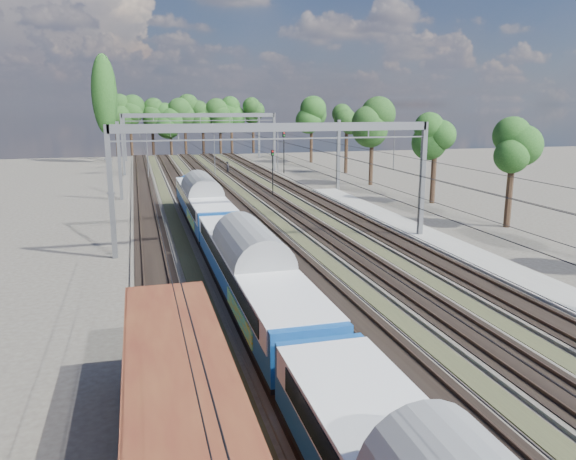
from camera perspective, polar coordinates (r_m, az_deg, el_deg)
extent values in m
cube|color=#47423A|center=(54.80, -14.09, 1.53)|extent=(3.00, 130.00, 0.15)
cube|color=black|center=(54.78, -14.09, 1.62)|extent=(2.50, 130.00, 0.06)
cube|color=#473326|center=(54.76, -14.85, 1.68)|extent=(0.08, 130.00, 0.14)
cube|color=#473326|center=(54.78, -13.35, 1.77)|extent=(0.08, 130.00, 0.14)
cube|color=#47423A|center=(55.05, -9.40, 1.79)|extent=(3.00, 130.00, 0.15)
cube|color=black|center=(55.03, -9.41, 1.88)|extent=(2.50, 130.00, 0.06)
cube|color=#473326|center=(54.95, -10.16, 1.95)|extent=(0.08, 130.00, 0.14)
cube|color=#473326|center=(55.09, -8.67, 2.03)|extent=(0.08, 130.00, 0.14)
cube|color=#47423A|center=(55.66, -4.79, 2.03)|extent=(3.00, 130.00, 0.15)
cube|color=black|center=(55.64, -4.79, 2.13)|extent=(2.50, 130.00, 0.06)
cube|color=#473326|center=(55.50, -5.53, 2.19)|extent=(0.08, 130.00, 0.14)
cube|color=#473326|center=(55.76, -4.07, 2.27)|extent=(0.08, 130.00, 0.14)
cube|color=#47423A|center=(56.62, -0.31, 2.26)|extent=(3.00, 130.00, 0.15)
cube|color=black|center=(56.61, -0.31, 2.35)|extent=(2.50, 130.00, 0.06)
cube|color=#473326|center=(56.41, -1.01, 2.42)|extent=(0.08, 130.00, 0.14)
cube|color=#473326|center=(56.77, 0.40, 2.49)|extent=(0.08, 130.00, 0.14)
cube|color=#47423A|center=(57.92, 4.00, 2.46)|extent=(3.00, 130.00, 0.15)
cube|color=black|center=(57.90, 4.01, 2.55)|extent=(2.50, 130.00, 0.06)
cube|color=#473326|center=(57.66, 3.33, 2.62)|extent=(0.08, 130.00, 0.14)
cube|color=#473326|center=(58.12, 4.68, 2.68)|extent=(0.08, 130.00, 0.14)
cube|color=#353522|center=(54.89, -11.74, 1.61)|extent=(1.10, 130.00, 0.05)
cube|color=#353522|center=(55.32, -7.08, 1.86)|extent=(1.10, 130.00, 0.05)
cube|color=#353522|center=(56.11, -2.53, 2.10)|extent=(1.10, 130.00, 0.05)
cube|color=#353522|center=(57.24, 1.87, 2.31)|extent=(1.10, 130.00, 0.05)
cube|color=gray|center=(37.52, 21.09, -3.88)|extent=(3.00, 70.00, 0.30)
cube|color=slate|center=(39.31, -17.55, 3.61)|extent=(0.35, 0.35, 9.00)
cube|color=slate|center=(44.66, 13.48, 4.86)|extent=(0.35, 0.35, 9.00)
cube|color=slate|center=(40.08, -1.06, 10.39)|extent=(23.00, 0.35, 0.60)
cube|color=slate|center=(87.05, -16.44, 8.32)|extent=(0.35, 0.35, 9.00)
cube|color=slate|center=(89.59, -1.41, 8.93)|extent=(0.35, 0.35, 9.00)
cube|color=slate|center=(87.40, -8.91, 11.45)|extent=(23.00, 0.35, 0.60)
cube|color=slate|center=(64.15, -16.75, 6.71)|extent=(0.35, 0.35, 8.50)
cube|color=slate|center=(109.02, -16.24, 8.96)|extent=(0.35, 0.35, 8.50)
cube|color=slate|center=(68.32, 5.13, 7.52)|extent=(0.35, 0.35, 8.50)
cube|color=slate|center=(111.53, -2.97, 9.51)|extent=(0.35, 0.35, 8.50)
cylinder|color=black|center=(54.06, -14.39, 7.18)|extent=(0.03, 130.00, 0.03)
cylinder|color=black|center=(53.97, -14.46, 8.34)|extent=(0.03, 130.00, 0.03)
cylinder|color=black|center=(54.31, -9.61, 7.42)|extent=(0.03, 130.00, 0.03)
cylinder|color=black|center=(54.22, -9.65, 8.57)|extent=(0.03, 130.00, 0.03)
cylinder|color=black|center=(54.93, -4.90, 7.60)|extent=(0.03, 130.00, 0.03)
cylinder|color=black|center=(54.84, -4.92, 8.75)|extent=(0.03, 130.00, 0.03)
cylinder|color=black|center=(55.90, -0.31, 7.74)|extent=(0.03, 130.00, 0.03)
cylinder|color=black|center=(55.82, -0.31, 8.86)|extent=(0.03, 130.00, 0.03)
cylinder|color=black|center=(57.22, 4.09, 7.82)|extent=(0.03, 130.00, 0.03)
cylinder|color=black|center=(57.14, 4.10, 8.92)|extent=(0.03, 130.00, 0.03)
cylinder|color=black|center=(119.60, -16.98, 8.87)|extent=(0.56, 0.56, 7.12)
sphere|color=#153A16|center=(119.41, -17.16, 11.59)|extent=(5.20, 5.20, 5.20)
cylinder|color=black|center=(122.56, -15.76, 8.74)|extent=(0.56, 0.56, 5.93)
sphere|color=#153A16|center=(122.37, -15.89, 10.95)|extent=(4.48, 4.48, 4.48)
cylinder|color=black|center=(122.87, -14.04, 8.93)|extent=(0.56, 0.56, 6.31)
sphere|color=#153A16|center=(122.69, -14.17, 11.28)|extent=(5.27, 5.27, 5.27)
cylinder|color=black|center=(119.88, -11.90, 8.99)|extent=(0.56, 0.56, 6.47)
sphere|color=#153A16|center=(119.69, -12.01, 11.46)|extent=(4.56, 4.56, 4.56)
cylinder|color=black|center=(121.41, -10.27, 8.93)|extent=(0.56, 0.56, 5.76)
sphere|color=#153A16|center=(121.21, -10.36, 11.10)|extent=(4.66, 4.66, 4.66)
cylinder|color=black|center=(120.24, -8.94, 9.19)|extent=(0.56, 0.56, 6.77)
sphere|color=#153A16|center=(120.05, -9.03, 11.77)|extent=(4.11, 4.11, 4.11)
cylinder|color=black|center=(123.56, -6.95, 9.30)|extent=(0.56, 0.56, 6.62)
sphere|color=#153A16|center=(123.37, -7.01, 11.76)|extent=(5.49, 5.49, 5.49)
cylinder|color=black|center=(123.22, -5.06, 9.35)|extent=(0.56, 0.56, 6.67)
sphere|color=#153A16|center=(123.04, -5.11, 11.83)|extent=(4.87, 4.87, 4.87)
cylinder|color=black|center=(124.55, -4.06, 9.24)|extent=(0.56, 0.56, 5.99)
sphere|color=#153A16|center=(124.36, -4.10, 11.45)|extent=(5.17, 5.17, 5.17)
cylinder|color=black|center=(50.89, 20.65, 4.12)|extent=(0.56, 0.56, 6.91)
sphere|color=#153A16|center=(50.44, 21.14, 10.33)|extent=(3.71, 3.71, 3.71)
cylinder|color=black|center=(61.60, 14.98, 5.58)|extent=(0.56, 0.56, 6.33)
sphere|color=#153A16|center=(61.22, 15.26, 10.29)|extent=(3.74, 3.74, 3.74)
cylinder|color=black|center=(74.82, 9.51, 6.99)|extent=(0.56, 0.56, 6.28)
sphere|color=#153A16|center=(74.51, 9.65, 10.83)|extent=(3.61, 3.61, 3.61)
cylinder|color=black|center=(88.34, 4.37, 8.12)|extent=(0.56, 0.56, 6.78)
sphere|color=#153A16|center=(88.09, 4.43, 11.64)|extent=(3.83, 3.83, 3.83)
cylinder|color=black|center=(101.94, 1.99, 8.74)|extent=(0.56, 0.56, 6.76)
sphere|color=#153A16|center=(101.72, 2.02, 11.78)|extent=(4.35, 4.35, 4.35)
cylinder|color=black|center=(106.97, -18.01, 10.80)|extent=(0.70, 0.70, 16.00)
ellipsoid|color=#1B4818|center=(106.96, -18.16, 12.94)|extent=(4.40, 4.40, 14.08)
cube|color=black|center=(22.32, 0.03, -13.12)|extent=(2.04, 3.06, 0.82)
cube|color=black|center=(35.45, -6.04, -3.32)|extent=(2.04, 3.06, 0.82)
cube|color=#0F458F|center=(28.27, -3.78, -4.19)|extent=(2.86, 20.41, 1.94)
cube|color=silver|center=(28.13, -3.79, -3.20)|extent=(2.94, 19.59, 0.97)
cube|color=black|center=(28.44, -0.86, -2.99)|extent=(0.04, 17.35, 0.71)
cube|color=#E0B70B|center=(24.28, -1.63, -8.31)|extent=(2.96, 5.71, 0.71)
cylinder|color=gray|center=(28.01, -3.80, -2.29)|extent=(2.90, 20.41, 2.90)
cube|color=black|center=(41.89, -7.52, -0.87)|extent=(2.04, 3.06, 0.82)
cube|color=black|center=(55.80, -9.51, 2.44)|extent=(2.04, 3.06, 0.82)
cube|color=#0F458F|center=(48.54, -8.72, 2.79)|extent=(2.86, 20.41, 1.94)
cube|color=silver|center=(48.46, -8.74, 3.38)|extent=(2.94, 19.59, 0.97)
cube|color=black|center=(48.64, -7.00, 3.47)|extent=(0.04, 17.35, 0.71)
cube|color=#E0B70B|center=(44.25, -8.02, 1.19)|extent=(2.96, 5.71, 0.71)
cylinder|color=gray|center=(48.39, -8.75, 3.92)|extent=(2.90, 20.41, 2.90)
cube|color=black|center=(20.94, -11.72, -15.46)|extent=(1.96, 2.54, 0.68)
cube|color=black|center=(16.61, -10.64, -21.79)|extent=(2.64, 13.69, 0.20)
cube|color=#521E15|center=(15.88, -10.85, -17.70)|extent=(2.64, 13.69, 2.54)
cube|color=#521E15|center=(15.26, -11.05, -13.41)|extent=(2.84, 13.69, 0.12)
imported|color=black|center=(86.08, -6.13, 6.32)|extent=(0.63, 0.78, 1.85)
cylinder|color=black|center=(63.73, -1.57, 5.46)|extent=(0.13, 0.13, 4.64)
cube|color=black|center=(63.45, -1.59, 7.83)|extent=(0.38, 0.31, 0.65)
sphere|color=red|center=(63.32, -1.56, 7.99)|extent=(0.15, 0.15, 0.15)
sphere|color=#0C9919|center=(63.35, -1.56, 7.69)|extent=(0.15, 0.15, 0.15)
cylinder|color=black|center=(86.18, -0.42, 7.61)|extent=(0.15, 0.15, 5.47)
cube|color=black|center=(85.97, -0.42, 9.68)|extent=(0.43, 0.32, 0.77)
sphere|color=red|center=(85.82, -0.40, 9.82)|extent=(0.18, 0.18, 0.18)
sphere|color=#0C9919|center=(85.84, -0.40, 9.57)|extent=(0.18, 0.18, 0.18)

